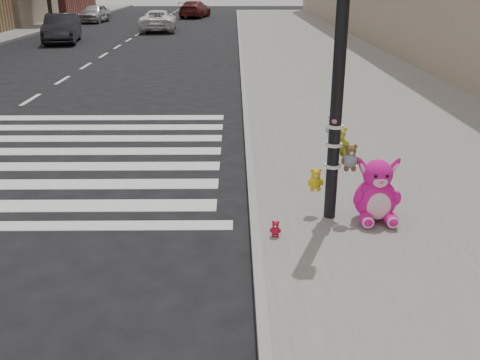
{
  "coord_description": "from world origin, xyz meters",
  "views": [
    {
      "loc": [
        1.28,
        -4.98,
        3.28
      ],
      "look_at": [
        1.35,
        1.64,
        0.75
      ],
      "focal_mm": 40.0,
      "sensor_mm": 36.0,
      "label": 1
    }
  ],
  "objects_px": {
    "car_white_near": "(158,21)",
    "red_teddy": "(275,229)",
    "pink_bunny": "(376,195)",
    "car_dark_far": "(62,28)",
    "signal_pole": "(338,97)"
  },
  "relations": [
    {
      "from": "signal_pole",
      "to": "red_teddy",
      "type": "relative_size",
      "value": 18.15
    },
    {
      "from": "red_teddy",
      "to": "car_white_near",
      "type": "bearing_deg",
      "value": 107.03
    },
    {
      "from": "car_white_near",
      "to": "red_teddy",
      "type": "bearing_deg",
      "value": 96.31
    },
    {
      "from": "pink_bunny",
      "to": "car_white_near",
      "type": "height_order",
      "value": "car_white_near"
    },
    {
      "from": "pink_bunny",
      "to": "red_teddy",
      "type": "distance_m",
      "value": 1.51
    },
    {
      "from": "pink_bunny",
      "to": "car_dark_far",
      "type": "height_order",
      "value": "car_dark_far"
    },
    {
      "from": "pink_bunny",
      "to": "car_white_near",
      "type": "bearing_deg",
      "value": 103.81
    },
    {
      "from": "pink_bunny",
      "to": "car_white_near",
      "type": "xyz_separation_m",
      "value": [
        -6.7,
        28.22,
        0.13
      ]
    },
    {
      "from": "car_dark_far",
      "to": "car_white_near",
      "type": "xyz_separation_m",
      "value": [
        4.18,
        6.11,
        -0.08
      ]
    },
    {
      "from": "red_teddy",
      "to": "car_dark_far",
      "type": "bearing_deg",
      "value": 119.32
    },
    {
      "from": "car_dark_far",
      "to": "pink_bunny",
      "type": "bearing_deg",
      "value": -73.65
    },
    {
      "from": "signal_pole",
      "to": "car_white_near",
      "type": "height_order",
      "value": "signal_pole"
    },
    {
      "from": "car_white_near",
      "to": "signal_pole",
      "type": "bearing_deg",
      "value": 98.14
    },
    {
      "from": "pink_bunny",
      "to": "car_dark_far",
      "type": "distance_m",
      "value": 24.64
    },
    {
      "from": "signal_pole",
      "to": "red_teddy",
      "type": "height_order",
      "value": "signal_pole"
    }
  ]
}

